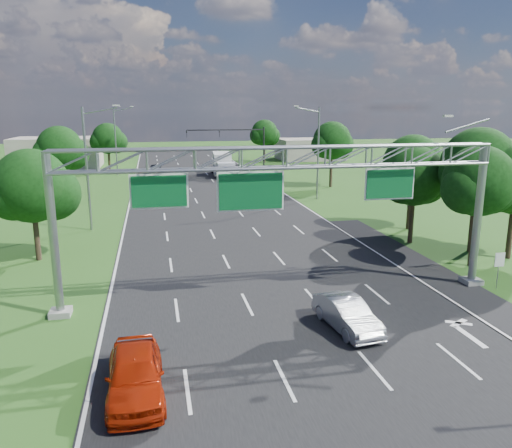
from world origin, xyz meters
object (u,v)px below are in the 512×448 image
object	(u,v)px
red_coupe	(135,374)
box_truck	(223,165)
traffic_signal	(242,139)
sign_gantry	(286,169)
regulatory_sign	(499,263)
silver_sedan	(347,314)

from	to	relation	value
red_coupe	box_truck	distance (m)	58.67
traffic_signal	red_coupe	size ratio (longest dim) A/B	2.51
sign_gantry	traffic_signal	world-z (taller)	sign_gantry
red_coupe	box_truck	bearing A→B (deg)	77.47
traffic_signal	box_truck	xyz separation A→B (m)	(-3.50, -3.29, -3.58)
regulatory_sign	silver_sedan	size ratio (longest dim) A/B	0.48
red_coupe	silver_sedan	world-z (taller)	red_coupe
sign_gantry	box_truck	distance (m)	50.12
traffic_signal	silver_sedan	size ratio (longest dim) A/B	2.80
sign_gantry	regulatory_sign	distance (m)	13.25
sign_gantry	traffic_signal	distance (m)	53.51
traffic_signal	box_truck	size ratio (longest dim) A/B	1.37
regulatory_sign	box_truck	size ratio (longest dim) A/B	0.24
regulatory_sign	traffic_signal	size ratio (longest dim) A/B	0.17
sign_gantry	box_truck	world-z (taller)	sign_gantry
traffic_signal	silver_sedan	distance (m)	57.68
regulatory_sign	silver_sedan	xyz separation A→B (m)	(-10.26, -3.24, -0.79)
sign_gantry	box_truck	xyz separation A→B (m)	(3.65, 49.71, -5.30)
silver_sedan	traffic_signal	bearing A→B (deg)	77.10
regulatory_sign	silver_sedan	world-z (taller)	regulatory_sign
sign_gantry	silver_sedan	xyz separation A→B (m)	(1.81, -4.26, -6.17)
traffic_signal	silver_sedan	xyz separation A→B (m)	(-5.34, -57.26, -4.45)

